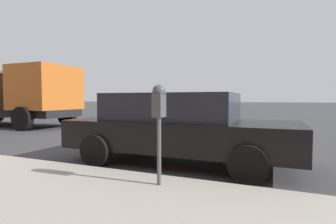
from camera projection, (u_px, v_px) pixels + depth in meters
name	position (u px, v px, depth m)	size (l,w,h in m)	color
ground_plane	(180.00, 154.00, 6.52)	(220.00, 220.00, 0.00)	#424244
parking_meter	(159.00, 109.00, 3.74)	(0.21, 0.19, 1.45)	#4C5156
car_black	(178.00, 126.00, 5.58)	(2.12, 4.78, 1.49)	black
dump_truck	(7.00, 94.00, 13.38)	(2.98, 7.76, 2.90)	black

